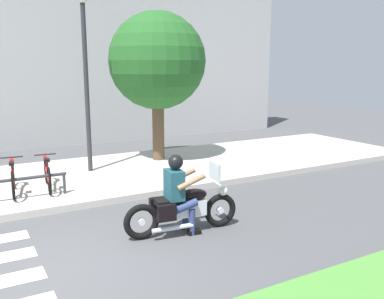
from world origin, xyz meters
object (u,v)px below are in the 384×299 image
at_px(motorcycle, 183,208).
at_px(bicycle_5, 47,174).
at_px(street_lamp, 86,69).
at_px(tree_near_rack, 157,62).
at_px(bicycle_4, 13,178).
at_px(rider, 179,189).

height_order(motorcycle, bicycle_5, motorcycle).
relative_size(bicycle_5, street_lamp, 0.34).
bearing_deg(tree_near_rack, bicycle_4, -159.28).
height_order(bicycle_4, bicycle_5, bicycle_4).
bearing_deg(bicycle_5, motorcycle, -64.54).
height_order(bicycle_4, tree_near_rack, tree_near_rack).
xyz_separation_m(street_lamp, tree_near_rack, (2.21, 0.40, 0.21)).
relative_size(motorcycle, rider, 1.49).
distance_m(bicycle_4, tree_near_rack, 5.24).
distance_m(motorcycle, tree_near_rack, 6.03).
relative_size(street_lamp, tree_near_rack, 1.06).
height_order(motorcycle, street_lamp, street_lamp).
relative_size(rider, street_lamp, 0.30).
distance_m(bicycle_4, bicycle_5, 0.73).
bearing_deg(tree_near_rack, street_lamp, -169.75).
height_order(bicycle_4, street_lamp, street_lamp).
bearing_deg(motorcycle, tree_near_rack, 69.76).
bearing_deg(bicycle_5, street_lamp, 42.48).
height_order(motorcycle, bicycle_4, motorcycle).
xyz_separation_m(motorcycle, bicycle_4, (-2.39, 3.49, 0.04)).
relative_size(rider, tree_near_rack, 0.32).
relative_size(motorcycle, bicycle_4, 1.28).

